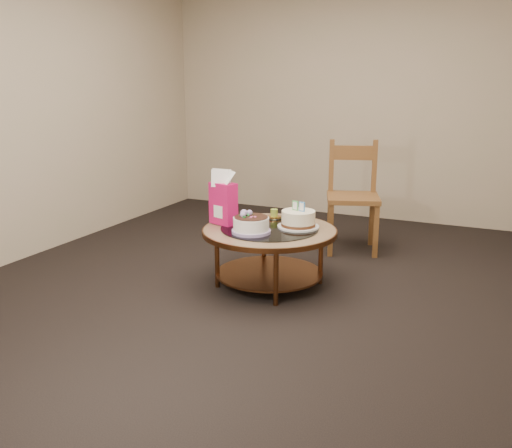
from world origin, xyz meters
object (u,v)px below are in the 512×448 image
at_px(coffee_table, 269,238).
at_px(cream_cake, 298,219).
at_px(gift_bag, 223,198).
at_px(decorated_cake, 251,226).
at_px(dining_chair, 353,196).

height_order(coffee_table, cream_cake, cream_cake).
bearing_deg(cream_cake, gift_bag, -153.38).
xyz_separation_m(decorated_cake, dining_chair, (0.38, 1.38, -0.00)).
bearing_deg(cream_cake, coffee_table, -136.69).
bearing_deg(decorated_cake, cream_cake, 48.01).
relative_size(decorated_cake, cream_cake, 0.90).
bearing_deg(decorated_cake, coffee_table, 68.26).
distance_m(gift_bag, dining_chair, 1.41).
height_order(gift_bag, dining_chair, dining_chair).
relative_size(coffee_table, gift_bag, 2.45).
height_order(cream_cake, gift_bag, gift_bag).
height_order(coffee_table, decorated_cake, decorated_cake).
height_order(decorated_cake, gift_bag, gift_bag).
distance_m(coffee_table, dining_chair, 1.24).
bearing_deg(cream_cake, dining_chair, 96.42).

